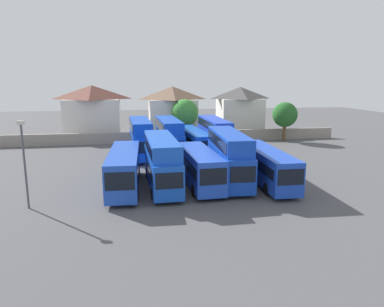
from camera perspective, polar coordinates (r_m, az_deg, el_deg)
name	(u,v)px	position (r m, az deg, el deg)	size (l,w,h in m)	color
ground	(175,150)	(51.98, -2.70, 0.61)	(140.00, 140.00, 0.00)	#4C4C4F
depot_boundary_wall	(171,137)	(57.96, -3.44, 2.67)	(56.00, 0.50, 1.80)	gray
bus_1	(124,167)	(33.83, -10.74, -2.18)	(3.04, 11.69, 3.54)	blue
bus_2	(162,159)	(33.63, -4.84, -0.95)	(2.84, 11.00, 4.72)	blue
bus_3	(199,166)	(34.04, 1.19, -1.98)	(3.01, 10.26, 3.44)	blue
bus_4	(229,155)	(35.12, 5.91, -0.20)	(2.96, 10.72, 4.98)	#1340BF
bus_5	(266,164)	(35.69, 11.71, -1.66)	(2.81, 11.86, 3.34)	blue
bus_6	(141,136)	(47.32, -8.19, 2.78)	(2.88, 10.81, 4.88)	#0E40C2
bus_7	(169,135)	(47.63, -3.69, 2.93)	(2.95, 10.79, 4.88)	blue
bus_8	(194,141)	(47.89, 0.27, 2.02)	(3.44, 11.83, 3.39)	blue
bus_9	(214,134)	(48.91, 3.60, 3.11)	(2.65, 11.48, 4.78)	blue
house_terrace_left	(93,111)	(64.32, -15.52, 6.49)	(9.64, 7.37, 9.03)	silver
house_terrace_centre	(173,111)	(64.14, -3.12, 6.78)	(8.62, 6.52, 8.80)	silver
house_terrace_right	(240,110)	(67.13, 7.63, 6.85)	(8.11, 6.31, 8.65)	silver
tree_left_of_lot	(285,115)	(60.38, 14.58, 5.98)	(4.04, 4.04, 6.41)	brown
tree_behind_wall	(185,113)	(60.30, -1.15, 6.49)	(4.51, 4.51, 6.79)	brown
lamp_post_lot_edge	(24,160)	(30.48, -25.16, -0.93)	(0.50, 0.24, 6.97)	#4C4C51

